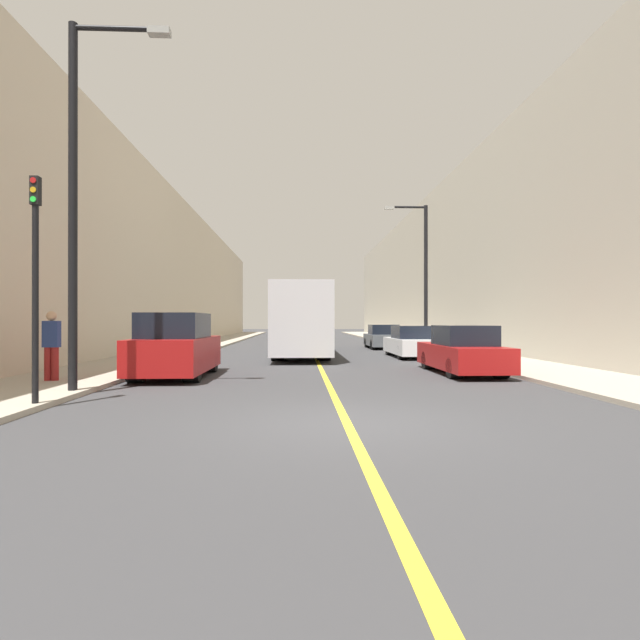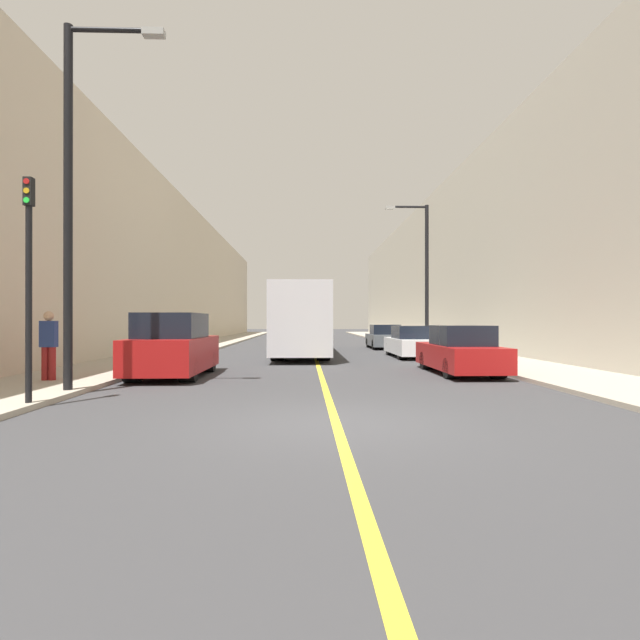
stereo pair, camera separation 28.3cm
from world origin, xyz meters
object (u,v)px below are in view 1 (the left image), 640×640
Objects in this scene: bus at (301,320)px; street_lamp_left at (80,185)px; car_right_far at (383,338)px; traffic_light at (35,280)px; pedestrian at (52,345)px; parked_suv_left at (176,348)px; car_right_near at (462,352)px; street_lamp_right at (422,269)px; car_right_mid at (411,343)px.

bus is 14.92m from street_lamp_left.
car_right_far is 0.98× the size of traffic_light.
pedestrian is (-1.50, 3.74, -1.41)m from traffic_light.
car_right_near is at bearing 4.00° from parked_suv_left.
car_right_far is (8.96, 15.47, -0.22)m from parked_suv_left.
street_lamp_right is at bearing 43.84° from pedestrian.
car_right_far is at bearing 59.92° from parked_suv_left.
bus is 16.36m from traffic_light.
car_right_near is at bearing 11.22° from pedestrian.
parked_suv_left is 2.45× the size of pedestrian.
bus is at bearing 158.12° from car_right_mid.
street_lamp_right is (11.58, 14.55, -0.34)m from street_lamp_left.
car_right_far is at bearing 55.49° from pedestrian.
car_right_far is 0.51× the size of street_lamp_left.
street_lamp_left is 18.60m from street_lamp_right.
traffic_light is 2.36× the size of pedestrian.
pedestrian is at bearing -136.16° from street_lamp_right.
parked_suv_left is 0.95× the size of car_right_mid.
pedestrian is at bearing 111.93° from traffic_light.
traffic_light is at bearing -68.07° from pedestrian.
car_right_near is at bearing -61.16° from bus.
car_right_far is at bearing 90.44° from car_right_mid.
street_lamp_right is 18.55m from pedestrian.
traffic_light is at bearing -103.93° from parked_suv_left.
car_right_near is 1.12× the size of car_right_far.
parked_suv_left is 12.03m from car_right_mid.
traffic_light reaches higher than pedestrian.
street_lamp_right is (1.33, -4.56, 3.81)m from car_right_far.
pedestrian is at bearing -140.82° from car_right_mid.
bus is at bearing 71.55° from traffic_light.
car_right_far is (5.14, 5.42, -1.10)m from bus.
street_lamp_right reaches higher than car_right_mid.
car_right_far reaches higher than car_right_mid.
street_lamp_right is 1.77× the size of traffic_light.
bus is 1.49× the size of street_lamp_left.
street_lamp_left is 1.93× the size of traffic_light.
street_lamp_right reaches higher than traffic_light.
street_lamp_left is at bearing -128.51° from street_lamp_right.
pedestrian reaches higher than parked_suv_left.
pedestrian is at bearing -124.51° from car_right_far.
traffic_light is (-10.37, -13.42, 1.82)m from car_right_mid.
car_right_far is (-0.04, 14.84, -0.03)m from car_right_near.
bus reaches higher than pedestrian.
traffic_light is 4.27m from pedestrian.
street_lamp_left reaches higher than traffic_light.
traffic_light is at bearing -125.43° from street_lamp_right.
car_right_near is 1.00× the size of car_right_mid.
car_right_far is (-0.06, 7.51, -0.00)m from car_right_mid.
car_right_near is 14.84m from car_right_far.
street_lamp_left reaches higher than bus.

